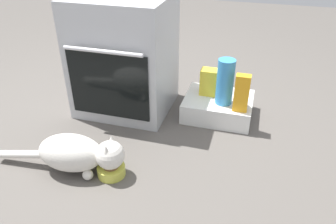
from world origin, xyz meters
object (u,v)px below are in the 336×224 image
Objects in this scene: oven at (124,56)px; pantry_cabinet at (218,107)px; food_bowl at (111,170)px; juice_carton at (242,93)px; cat at (77,153)px; water_bottle at (225,82)px; snack_bag at (209,82)px.

oven is 1.72× the size of pantry_cabinet.
food_bowl is 0.91m from juice_carton.
cat is 1.03m from juice_carton.
juice_carton is (0.78, 0.66, 0.14)m from cat.
water_bottle reaches higher than pantry_cabinet.
cat is 1.00m from snack_bag.
oven is 0.69m from water_bottle.
juice_carton is (0.23, -0.16, 0.03)m from snack_bag.
food_bowl is at bearing -74.57° from oven.
food_bowl is 0.20× the size of cat.
cat reaches higher than food_bowl.
water_bottle is at bearing -56.70° from pantry_cabinet.
juice_carton reaches higher than snack_bag.
oven is 0.78m from cat.
snack_bag is (0.55, 0.82, 0.11)m from cat.
oven reaches higher than water_bottle.
snack_bag reaches higher than cat.
water_bottle reaches higher than juice_carton.
pantry_cabinet is at bearing -27.95° from snack_bag.
oven is 0.82m from food_bowl.
cat is at bearing -174.03° from food_bowl.
food_bowl is (-0.45, -0.76, -0.04)m from pantry_cabinet.
cat is at bearing -88.49° from oven.
pantry_cabinet is at bearing 4.66° from oven.
juice_carton is 0.13m from water_bottle.
oven is at bearing 179.75° from water_bottle.
oven is at bearing 105.43° from food_bowl.
pantry_cabinet is 0.27m from juice_carton.
food_bowl is 0.20m from cat.
food_bowl is at bearing 0.00° from cat.
juice_carton is (0.60, 0.64, 0.22)m from food_bowl.
pantry_cabinet is 0.23m from water_bottle.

